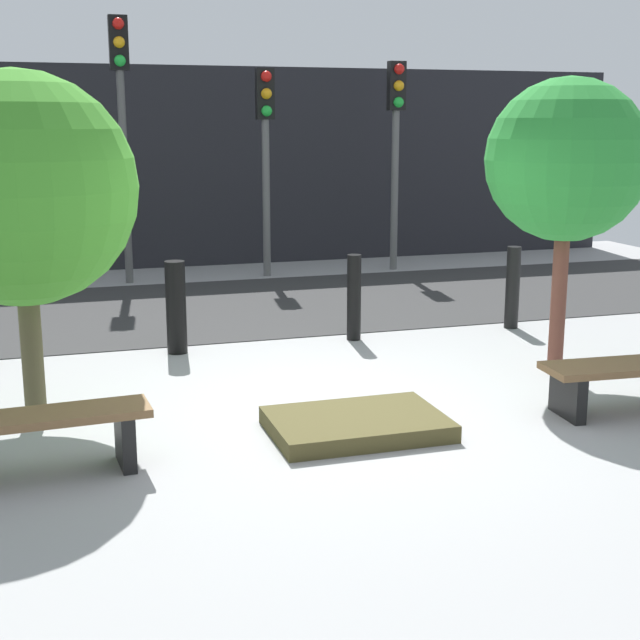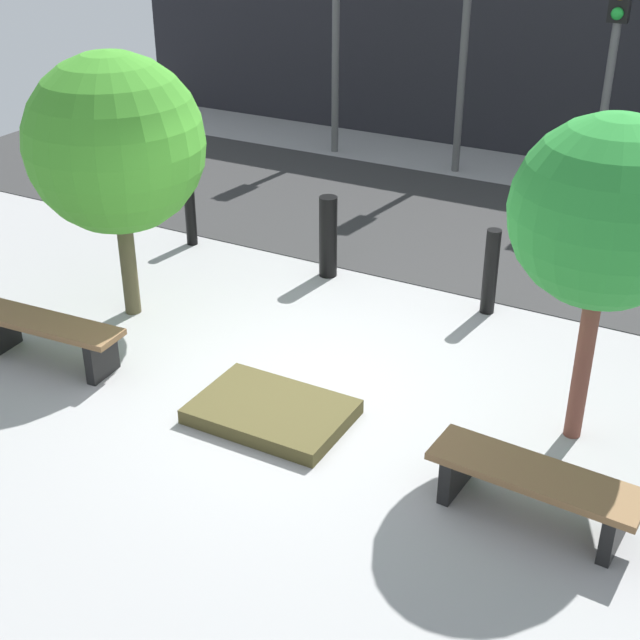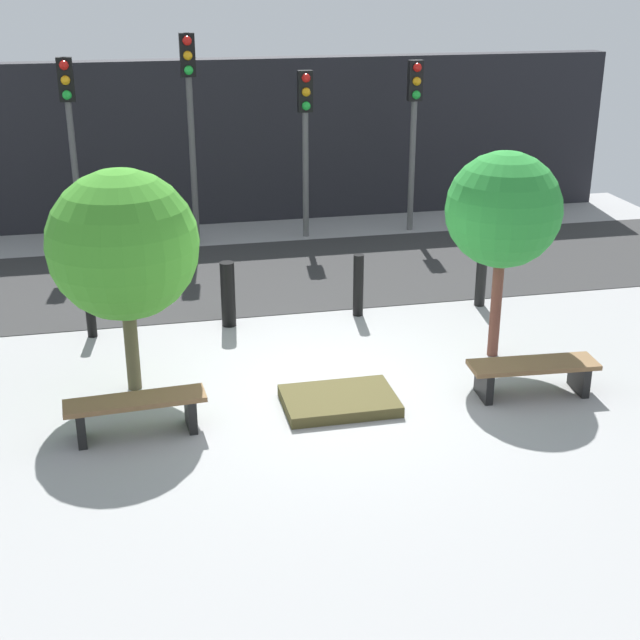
{
  "view_description": "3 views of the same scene",
  "coord_description": "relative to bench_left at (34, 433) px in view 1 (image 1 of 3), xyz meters",
  "views": [
    {
      "loc": [
        -2.3,
        -7.01,
        2.47
      ],
      "look_at": [
        -0.1,
        0.11,
        0.8
      ],
      "focal_mm": 50.0,
      "sensor_mm": 36.0,
      "label": 1
    },
    {
      "loc": [
        3.64,
        -6.3,
        4.61
      ],
      "look_at": [
        0.47,
        -0.52,
        1.11
      ],
      "focal_mm": 50.0,
      "sensor_mm": 36.0,
      "label": 2
    },
    {
      "loc": [
        -2.36,
        -10.21,
        5.09
      ],
      "look_at": [
        -0.2,
        -0.37,
        1.09
      ],
      "focal_mm": 50.0,
      "sensor_mm": 36.0,
      "label": 3
    }
  ],
  "objects": [
    {
      "name": "traffic_light_mid_west",
      "position": [
        1.37,
        7.67,
        2.4
      ],
      "size": [
        0.28,
        0.27,
        3.98
      ],
      "color": "#4F4F4F",
      "rests_on": "ground"
    },
    {
      "name": "tree_behind_left_bench",
      "position": [
        0.0,
        1.27,
        1.6
      ],
      "size": [
        1.87,
        1.87,
        2.87
      ],
      "color": "brown",
      "rests_on": "ground"
    },
    {
      "name": "tree_behind_right_bench",
      "position": [
        4.95,
        1.27,
        1.76
      ],
      "size": [
        1.55,
        1.55,
        2.88
      ],
      "color": "brown",
      "rests_on": "ground"
    },
    {
      "name": "road_strip",
      "position": [
        2.48,
        5.4,
        -0.33
      ],
      "size": [
        18.0,
        3.96,
        0.01
      ],
      "primitive_type": "cube",
      "color": "#303030",
      "rests_on": "ground"
    },
    {
      "name": "bollard_left",
      "position": [
        1.46,
        3.17,
        0.17
      ],
      "size": [
        0.22,
        0.22,
        1.01
      ],
      "primitive_type": "cylinder",
      "color": "black",
      "rests_on": "ground"
    },
    {
      "name": "traffic_light_mid_east",
      "position": [
        3.58,
        7.67,
        1.94
      ],
      "size": [
        0.28,
        0.27,
        3.26
      ],
      "color": "#5B5B5B",
      "rests_on": "ground"
    },
    {
      "name": "building_facade",
      "position": [
        2.48,
        9.26,
        1.35
      ],
      "size": [
        16.2,
        0.5,
        3.37
      ],
      "primitive_type": "cube",
      "color": "black",
      "rests_on": "ground"
    },
    {
      "name": "bench_left",
      "position": [
        0.0,
        0.0,
        0.0
      ],
      "size": [
        1.64,
        0.51,
        0.47
      ],
      "rotation": [
        0.0,
        0.0,
        0.06
      ],
      "color": "black",
      "rests_on": "ground"
    },
    {
      "name": "bollard_right",
      "position": [
        5.52,
        3.17,
        0.17
      ],
      "size": [
        0.17,
        0.17,
        1.0
      ],
      "primitive_type": "cylinder",
      "color": "black",
      "rests_on": "ground"
    },
    {
      "name": "bench_right",
      "position": [
        4.95,
        -0.0,
        -0.02
      ],
      "size": [
        1.66,
        0.58,
        0.44
      ],
      "rotation": [
        0.0,
        0.0,
        -0.06
      ],
      "color": "black",
      "rests_on": "ground"
    },
    {
      "name": "bollard_center",
      "position": [
        3.49,
        3.17,
        0.16
      ],
      "size": [
        0.16,
        0.16,
        0.99
      ],
      "primitive_type": "cylinder",
      "color": "black",
      "rests_on": "ground"
    },
    {
      "name": "ground_plane",
      "position": [
        2.48,
        0.77,
        -0.33
      ],
      "size": [
        18.0,
        18.0,
        0.0
      ],
      "primitive_type": "plane",
      "color": "#959595"
    },
    {
      "name": "traffic_light_east",
      "position": [
        5.78,
        7.67,
        2.04
      ],
      "size": [
        0.28,
        0.27,
        3.41
      ],
      "color": "#5A5A5A",
      "rests_on": "ground"
    },
    {
      "name": "planter_bed",
      "position": [
        2.48,
        0.2,
        -0.26
      ],
      "size": [
        1.4,
        0.96,
        0.14
      ],
      "primitive_type": "cube",
      "color": "#4A4324",
      "rests_on": "ground"
    }
  ]
}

